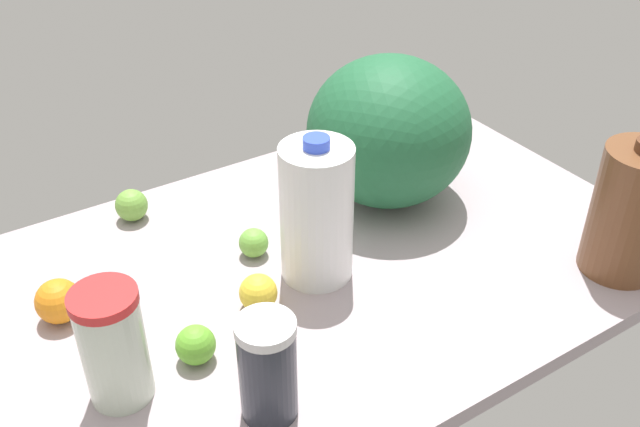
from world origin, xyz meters
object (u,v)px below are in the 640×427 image
Objects in this scene: tumbler_cup at (113,346)px; watermelon at (388,131)px; shaker_bottle at (268,369)px; chocolate_milk_jug at (631,212)px; lime_far_back at (131,205)px; lemon_loose at (258,293)px; milk_jug at (317,213)px; lime_beside_bowl at (254,243)px; lime_by_jug at (196,345)px; orange_near_front at (58,301)px.

tumbler_cup is 64.79cm from watermelon.
shaker_bottle is 65.34cm from chocolate_milk_jug.
lime_far_back and lemon_loose have the same top height.
chocolate_milk_jug is 4.05× the size of lime_far_back.
milk_jug is (-21.28, -21.80, 4.07)cm from shaker_bottle.
watermelon is 5.94× the size of lime_beside_bowl.
lime_far_back is at bearing -57.91° from lime_beside_bowl.
tumbler_cup reaches higher than lime_beside_bowl.
tumbler_cup reaches higher than lime_by_jug.
lime_far_back is (64.36, -58.33, -8.37)cm from chocolate_milk_jug.
chocolate_milk_jug is at bearing 167.23° from tumbler_cup.
watermelon is (-45.44, -34.85, 6.18)cm from shaker_bottle.
tumbler_cup is at bearing 67.84° from lime_far_back.
tumbler_cup is at bearing 98.12° from orange_near_front.
milk_jug is at bearing 28.39° from watermelon.
shaker_bottle reaches higher than orange_near_front.
orange_near_front is 1.16× the size of lemon_loose.
watermelon is 5.11× the size of lime_far_back.
lime_far_back is (-16.31, -40.05, -5.95)cm from tumbler_cup.
lime_by_jug is at bearing 21.59° from lemon_loose.
lime_beside_bowl is 13.90cm from lemon_loose.
lime_by_jug is at bearing -178.84° from tumbler_cup.
shaker_bottle is at bearing 118.87° from orange_near_front.
tumbler_cup is at bearing 19.12° from watermelon.
lime_far_back is 27.96cm from orange_near_front.
orange_near_front is at bearing -61.13° from shaker_bottle.
orange_near_front is 1.20× the size of lime_by_jug.
lemon_loose is at bearing -158.41° from lime_by_jug.
lime_far_back is at bearing -57.25° from milk_jug.
milk_jug is 4.37× the size of lime_by_jug.
lime_by_jug is 0.96× the size of lemon_loose.
lemon_loose is (56.40, -23.66, -8.33)cm from chocolate_milk_jug.
lime_beside_bowl is 25.92cm from lime_by_jug.
lime_far_back is at bearing -90.78° from shaker_bottle.
orange_near_front is (19.11, 20.40, 0.52)cm from lime_far_back.
lime_far_back is 0.85× the size of orange_near_front.
orange_near_front is (18.38, -33.34, -4.44)cm from shaker_bottle.
lime_far_back is 1.02× the size of lime_by_jug.
tumbler_cup is at bearing 12.39° from milk_jug.
milk_jug is at bearing 124.20° from lime_beside_bowl.
lemon_loose is at bearing 64.93° from lime_beside_bowl.
shaker_bottle is at bearing 37.49° from watermelon.
lime_far_back is (20.55, -31.95, -9.03)cm from milk_jug.
shaker_bottle is 30.73cm from milk_jug.
lemon_loose is (-27.07, 14.27, -0.48)cm from orange_near_front.
watermelon is (-61.02, -21.16, 5.19)cm from tumbler_cup.
chocolate_milk_jug is at bearing 148.95° from milk_jug.
shaker_bottle is 38.33cm from orange_near_front.
shaker_bottle is 2.64× the size of lime_far_back.
chocolate_milk_jug reaches higher than lime_far_back.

